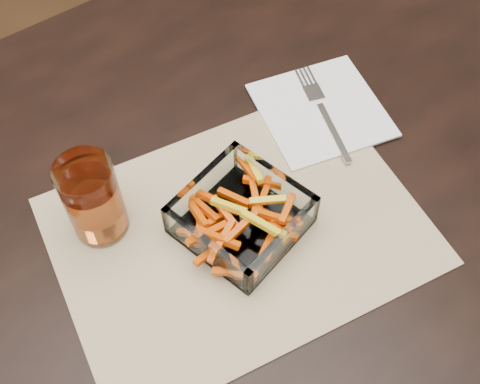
% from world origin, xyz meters
% --- Properties ---
extents(dining_table, '(1.60, 0.90, 0.75)m').
position_xyz_m(dining_table, '(0.00, 0.00, 0.66)').
color(dining_table, black).
rests_on(dining_table, ground).
extents(placemat, '(0.50, 0.40, 0.00)m').
position_xyz_m(placemat, '(-0.01, -0.06, 0.75)').
color(placemat, tan).
rests_on(placemat, dining_table).
extents(glass_bowl, '(0.17, 0.17, 0.05)m').
position_xyz_m(glass_bowl, '(0.00, -0.05, 0.78)').
color(glass_bowl, white).
rests_on(glass_bowl, placemat).
extents(tumbler, '(0.07, 0.07, 0.12)m').
position_xyz_m(tumbler, '(-0.14, 0.05, 0.81)').
color(tumbler, white).
rests_on(tumbler, placemat).
extents(napkin, '(0.21, 0.21, 0.00)m').
position_xyz_m(napkin, '(0.21, 0.03, 0.76)').
color(napkin, white).
rests_on(napkin, placemat).
extents(fork, '(0.07, 0.18, 0.00)m').
position_xyz_m(fork, '(0.21, 0.03, 0.76)').
color(fork, silver).
rests_on(fork, napkin).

